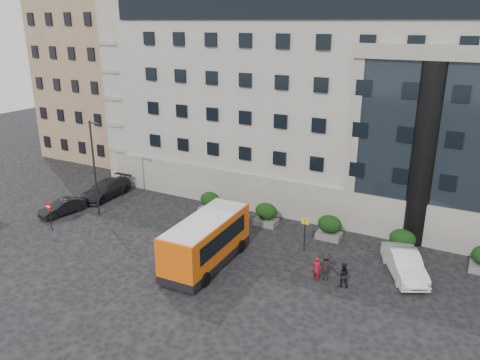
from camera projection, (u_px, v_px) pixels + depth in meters
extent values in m
plane|color=black|center=(200.00, 264.00, 31.33)|extent=(120.00, 120.00, 0.00)
cube|color=gray|center=(378.00, 93.00, 44.04)|extent=(44.00, 24.00, 18.00)
cylinder|color=black|center=(424.00, 157.00, 32.40)|extent=(1.80, 1.80, 13.00)
cube|color=#8B6F51|center=(120.00, 69.00, 55.55)|extent=(14.00, 14.00, 20.00)
cube|color=brown|center=(185.00, 51.00, 71.56)|extent=(13.00, 13.00, 22.00)
cube|color=#555553|center=(210.00, 210.00, 39.54)|extent=(1.80, 1.20, 0.50)
ellipsoid|color=black|center=(210.00, 200.00, 39.24)|extent=(1.80, 1.26, 1.34)
cube|color=#555553|center=(266.00, 222.00, 37.20)|extent=(1.80, 1.20, 0.50)
ellipsoid|color=black|center=(266.00, 211.00, 36.90)|extent=(1.80, 1.26, 1.34)
cube|color=#555553|center=(329.00, 235.00, 34.86)|extent=(1.80, 1.20, 0.50)
ellipsoid|color=black|center=(330.00, 224.00, 34.56)|extent=(1.80, 1.26, 1.34)
cube|color=#555553|center=(401.00, 251.00, 32.52)|extent=(1.80, 1.20, 0.50)
ellipsoid|color=black|center=(402.00, 239.00, 32.22)|extent=(1.80, 1.26, 1.34)
cylinder|color=#262628|center=(94.00, 169.00, 37.93)|extent=(0.16, 0.16, 8.00)
cylinder|color=#262628|center=(94.00, 123.00, 36.49)|extent=(0.90, 0.12, 0.12)
cube|color=black|center=(98.00, 124.00, 36.30)|extent=(0.35, 0.18, 0.14)
cylinder|color=#262628|center=(305.00, 235.00, 32.61)|extent=(0.08, 0.08, 2.50)
cube|color=yellow|center=(305.00, 221.00, 32.27)|extent=(0.50, 0.06, 0.45)
cylinder|color=#262628|center=(51.00, 217.00, 35.99)|extent=(0.08, 0.08, 2.20)
cylinder|color=red|center=(48.00, 206.00, 35.65)|extent=(0.64, 0.05, 0.64)
cube|color=white|center=(48.00, 207.00, 35.61)|extent=(0.45, 0.04, 0.10)
cube|color=#DF550A|center=(206.00, 238.00, 30.72)|extent=(2.93, 7.78, 2.63)
cube|color=black|center=(207.00, 258.00, 31.18)|extent=(2.97, 7.82, 0.55)
cube|color=black|center=(206.00, 235.00, 30.63)|extent=(2.92, 6.09, 1.15)
cube|color=silver|center=(206.00, 221.00, 30.31)|extent=(2.78, 7.39, 0.18)
cylinder|color=black|center=(169.00, 270.00, 29.64)|extent=(0.31, 0.91, 0.90)
cylinder|color=black|center=(205.00, 279.00, 28.54)|extent=(0.31, 0.91, 0.90)
cylinder|color=black|center=(208.00, 239.00, 33.82)|extent=(0.31, 0.91, 0.90)
cylinder|color=black|center=(241.00, 246.00, 32.72)|extent=(0.31, 0.91, 0.90)
cube|color=maroon|center=(195.00, 158.00, 50.58)|extent=(2.78, 3.62, 2.23)
cube|color=maroon|center=(179.00, 165.00, 49.08)|extent=(2.25, 1.87, 1.52)
cube|color=black|center=(174.00, 164.00, 48.55)|extent=(1.67, 0.54, 0.71)
cylinder|color=black|center=(174.00, 169.00, 49.98)|extent=(0.41, 0.78, 0.75)
cylinder|color=black|center=(186.00, 173.00, 48.72)|extent=(0.41, 0.78, 0.75)
cylinder|color=black|center=(194.00, 163.00, 52.03)|extent=(0.41, 0.78, 0.75)
cylinder|color=black|center=(207.00, 167.00, 50.77)|extent=(0.41, 0.78, 0.75)
imported|color=black|center=(62.00, 207.00, 39.13)|extent=(1.96, 4.01, 1.27)
imported|color=black|center=(106.00, 189.00, 42.93)|extent=(2.37, 5.45, 1.56)
imported|color=black|center=(188.00, 166.00, 49.62)|extent=(2.94, 5.73, 1.55)
imported|color=silver|center=(404.00, 264.00, 29.63)|extent=(3.80, 5.21, 1.64)
imported|color=maroon|center=(317.00, 268.00, 29.11)|extent=(0.60, 0.42, 1.60)
imported|color=black|center=(343.00, 275.00, 28.39)|extent=(0.91, 0.79, 1.59)
imported|color=black|center=(326.00, 266.00, 29.13)|extent=(1.25, 0.77, 1.86)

